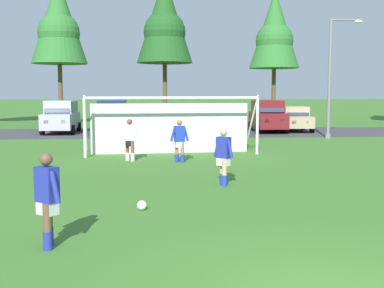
% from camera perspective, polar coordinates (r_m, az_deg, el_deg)
% --- Properties ---
extents(ground_plane, '(400.00, 400.00, 0.00)m').
position_cam_1_polar(ground_plane, '(21.21, 1.79, -1.21)').
color(ground_plane, '#3D7028').
extents(parking_lot_strip, '(52.00, 8.40, 0.01)m').
position_cam_1_polar(parking_lot_strip, '(32.94, -0.43, 1.35)').
color(parking_lot_strip, '#3D3D3F').
rests_on(parking_lot_strip, ground).
extents(soccer_ball, '(0.22, 0.22, 0.22)m').
position_cam_1_polar(soccer_ball, '(11.20, -5.86, -7.13)').
color(soccer_ball, white).
rests_on(soccer_ball, ground).
extents(soccer_goal, '(7.55, 2.56, 2.57)m').
position_cam_1_polar(soccer_goal, '(21.36, -2.44, 2.32)').
color(soccer_goal, white).
rests_on(soccer_goal, ground).
extents(player_defender_far, '(0.74, 0.32, 1.64)m').
position_cam_1_polar(player_defender_far, '(19.22, -7.26, 0.47)').
color(player_defender_far, brown).
rests_on(player_defender_far, ground).
extents(player_winger_left, '(0.75, 0.32, 1.64)m').
position_cam_1_polar(player_winger_left, '(18.65, -1.46, 0.35)').
color(player_winger_left, '#936B4C').
rests_on(player_winger_left, ground).
extents(player_winger_right, '(0.54, 0.62, 1.64)m').
position_cam_1_polar(player_winger_right, '(13.98, 3.68, -1.53)').
color(player_winger_right, tan).
rests_on(player_winger_right, ground).
extents(player_trailing_back, '(0.58, 0.59, 1.64)m').
position_cam_1_polar(player_trailing_back, '(8.72, -16.51, -6.31)').
color(player_trailing_back, brown).
rests_on(player_trailing_back, ground).
extents(parked_car_slot_far_left, '(2.17, 4.62, 2.16)m').
position_cam_1_polar(parked_car_slot_far_left, '(33.64, -15.00, 3.14)').
color(parked_car_slot_far_left, '#B2B2BC').
rests_on(parked_car_slot_far_left, ground).
extents(parked_car_slot_left, '(2.15, 4.61, 2.16)m').
position_cam_1_polar(parked_car_slot_left, '(33.60, -9.27, 3.26)').
color(parked_car_slot_left, navy).
rests_on(parked_car_slot_left, ground).
extents(parked_car_slot_center_left, '(2.09, 4.23, 1.72)m').
position_cam_1_polar(parked_car_slot_center_left, '(33.13, -4.19, 2.87)').
color(parked_car_slot_center_left, black).
rests_on(parked_car_slot_center_left, ground).
extents(parked_car_slot_center, '(2.07, 4.22, 1.72)m').
position_cam_1_polar(parked_car_slot_center, '(32.94, 1.02, 2.87)').
color(parked_car_slot_center, '#194C2D').
rests_on(parked_car_slot_center, ground).
extents(parked_car_slot_center_right, '(2.25, 4.66, 2.16)m').
position_cam_1_polar(parked_car_slot_center_right, '(33.92, 8.81, 3.29)').
color(parked_car_slot_center_right, maroon).
rests_on(parked_car_slot_center_right, ground).
extents(parked_car_slot_right, '(2.29, 4.33, 1.72)m').
position_cam_1_polar(parked_car_slot_right, '(34.83, 11.90, 2.91)').
color(parked_car_slot_right, tan).
rests_on(parked_car_slot_right, ground).
extents(tree_mid_left, '(4.56, 4.56, 12.17)m').
position_cam_1_polar(tree_mid_left, '(42.69, -15.28, 13.45)').
color(tree_mid_left, brown).
rests_on(tree_mid_left, ground).
extents(tree_center_back, '(4.63, 4.63, 12.33)m').
position_cam_1_polar(tree_center_back, '(41.50, -3.22, 14.03)').
color(tree_center_back, brown).
rests_on(tree_center_back, ground).
extents(tree_mid_right, '(4.34, 4.34, 11.56)m').
position_cam_1_polar(tree_mid_right, '(44.05, 9.60, 12.78)').
color(tree_mid_right, brown).
rests_on(tree_mid_right, ground).
extents(street_lamp, '(2.00, 0.32, 6.90)m').
position_cam_1_polar(street_lamp, '(29.54, 16.08, 7.54)').
color(street_lamp, slate).
rests_on(street_lamp, ground).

